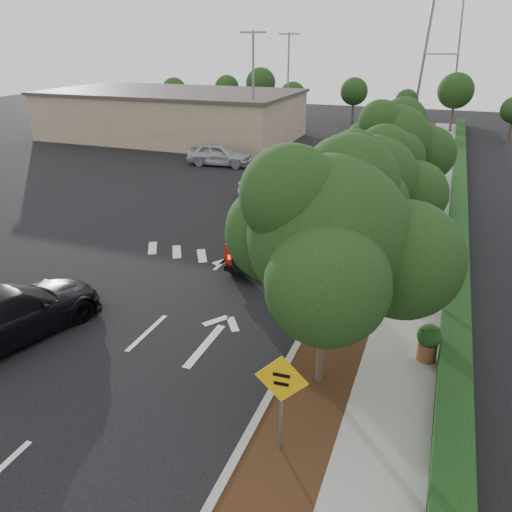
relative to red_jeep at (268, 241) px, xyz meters
The scene contains 19 objects.
ground 6.55m from the red_jeep, 105.74° to the right, with size 120.00×120.00×0.00m, color black.
curb 6.50m from the red_jeep, 63.76° to the left, with size 0.20×70.00×0.15m, color #9E9B93.
planting_strip 7.00m from the red_jeep, 56.32° to the left, with size 1.80×70.00×0.12m, color black.
sidewalk 8.19m from the red_jeep, 45.12° to the left, with size 2.00×70.00×0.12m, color gray.
hedge 9.20m from the red_jeep, 38.92° to the left, with size 0.80×70.00×0.80m, color black.
commercial_building 29.69m from the red_jeep, 126.76° to the left, with size 22.00×12.00×4.00m, color gray.
transmission_tower 42.00m from the red_jeep, 84.20° to the left, with size 7.00×4.00×28.00m, color slate, non-canonical shape.
street_tree_near 7.81m from the red_jeep, 60.27° to the right, with size 3.80×3.80×5.92m, color black, non-canonical shape.
street_tree_mid 3.98m from the red_jeep, ahead, with size 3.20×3.20×5.32m, color black, non-canonical shape.
street_tree_far 7.85m from the red_jeep, 60.41° to the left, with size 3.40×3.40×5.62m, color black, non-canonical shape.
light_pole_a 21.45m from the red_jeep, 112.67° to the left, with size 2.00×0.22×9.00m, color slate, non-canonical shape.
light_pole_b 33.10m from the red_jeep, 106.24° to the left, with size 2.00×0.22×9.00m, color slate, non-canonical shape.
red_jeep is the anchor object (origin of this frame).
silver_suv_ahead 3.24m from the red_jeep, 63.35° to the left, with size 2.16×4.68×1.30m, color #ADB0B5.
black_suv_oncoming 9.57m from the red_jeep, 124.58° to the right, with size 2.31×5.67×1.65m, color black.
silver_sedan_oncoming 10.09m from the red_jeep, 108.73° to the left, with size 1.52×4.36×1.44m, color #94959B.
parked_suv 17.60m from the red_jeep, 120.95° to the left, with size 1.88×4.68×1.60m, color #ACAFB4.
speed_hump_sign 10.11m from the red_jeep, 68.82° to the right, with size 1.14×0.12×2.42m.
terracotta_planter 8.02m from the red_jeep, 36.69° to the right, with size 0.66×0.66×1.16m.
Camera 1 is at (7.88, -11.18, 8.36)m, focal length 35.00 mm.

